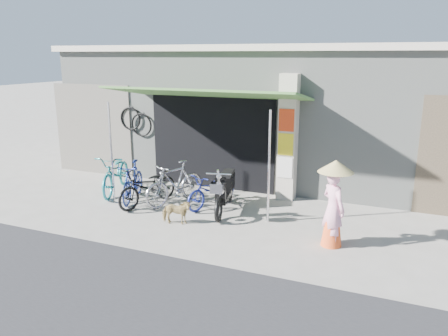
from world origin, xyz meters
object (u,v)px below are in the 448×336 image
at_px(street_dog, 176,212).
at_px(nun, 334,204).
at_px(bike_black, 148,187).
at_px(moped, 225,190).
at_px(bike_teal, 116,173).
at_px(bike_navy, 212,190).
at_px(bike_silver, 175,183).
at_px(bike_blue, 133,181).

xyz_separation_m(street_dog, nun, (3.14, 0.18, 0.55)).
xyz_separation_m(bike_black, moped, (1.78, 0.35, 0.03)).
xyz_separation_m(bike_black, street_dog, (1.17, -0.81, -0.18)).
distance_m(bike_teal, bike_navy, 2.69).
xyz_separation_m(street_dog, moped, (0.61, 1.16, 0.22)).
bearing_deg(nun, bike_navy, 20.84).
xyz_separation_m(bike_teal, bike_black, (1.28, -0.54, -0.06)).
xyz_separation_m(bike_silver, nun, (3.78, -0.93, 0.30)).
bearing_deg(bike_teal, bike_black, -41.20).
height_order(bike_blue, bike_black, bike_blue).
relative_size(street_dog, nun, 0.38).
bearing_deg(moped, bike_silver, 170.10).
bearing_deg(nun, bike_silver, 27.76).
relative_size(moped, nun, 1.14).
bearing_deg(bike_teal, nun, -30.14).
height_order(bike_blue, bike_silver, bike_silver).
xyz_separation_m(bike_navy, street_dog, (-0.24, -1.28, -0.14)).
distance_m(bike_teal, bike_blue, 0.84).
distance_m(street_dog, nun, 3.19).
height_order(bike_teal, nun, nun).
relative_size(bike_teal, bike_black, 1.14).
relative_size(bike_black, bike_navy, 1.11).
height_order(bike_navy, street_dog, bike_navy).
xyz_separation_m(bike_navy, moped, (0.37, -0.12, 0.08)).
bearing_deg(bike_black, nun, 8.17).
bearing_deg(bike_silver, street_dog, -39.00).
distance_m(bike_black, nun, 4.37).
relative_size(bike_navy, street_dog, 2.46).
height_order(bike_silver, street_dog, bike_silver).
relative_size(bike_black, moped, 0.92).
xyz_separation_m(moped, nun, (2.53, -0.98, 0.33)).
height_order(bike_navy, moped, moped).
xyz_separation_m(bike_blue, bike_navy, (1.95, 0.31, -0.07)).
bearing_deg(moped, bike_blue, 172.79).
bearing_deg(bike_blue, street_dog, -46.85).
bearing_deg(bike_black, bike_blue, 179.62).
bearing_deg(bike_black, bike_silver, 46.30).
xyz_separation_m(bike_navy, nun, (2.89, -1.10, 0.41)).
bearing_deg(moped, bike_teal, 164.61).
relative_size(bike_silver, moped, 0.92).
distance_m(moped, nun, 2.73).
distance_m(bike_silver, moped, 1.25).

